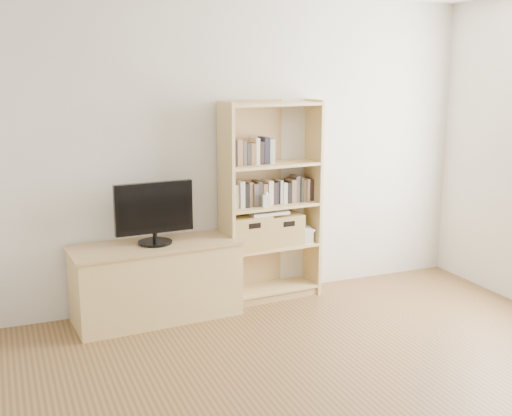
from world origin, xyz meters
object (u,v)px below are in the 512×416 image
tv_stand (157,282)px  television (154,213)px  basket_left (247,232)px  laptop (266,212)px  basket_right (282,229)px  bookshelf (271,202)px  baby_monitor (266,201)px

tv_stand → television: bearing=0.0°
basket_left → laptop: 0.24m
basket_right → basket_left: bearing=-179.8°
basket_left → laptop: laptop is taller
tv_stand → basket_right: 1.21m
tv_stand → bookshelf: bearing=1.0°
bookshelf → basket_right: 0.27m
television → baby_monitor: size_ratio=5.82×
tv_stand → television: 0.58m
bookshelf → basket_right: (0.11, 0.00, -0.25)m
basket_left → basket_right: bearing=-1.3°
tv_stand → laptop: size_ratio=3.88×
laptop → bookshelf: bearing=14.3°
baby_monitor → bookshelf: bearing=58.0°
television → baby_monitor: (0.96, -0.01, 0.02)m
television → basket_right: 1.19m
tv_stand → basket_right: bearing=0.6°
basket_right → baby_monitor: bearing=-155.5°
television → basket_left: television is taller
basket_left → basket_right: basket_left is taller
tv_stand → basket_left: bearing=0.9°
basket_left → tv_stand: bearing=179.7°
basket_right → laptop: 0.23m
tv_stand → television: television is taller
tv_stand → basket_left: (0.82, 0.07, 0.33)m
bookshelf → basket_left: 0.34m
bookshelf → basket_left: bookshelf is taller
tv_stand → bookshelf: bookshelf is taller
baby_monitor → laptop: (0.04, 0.09, -0.12)m
baby_monitor → basket_right: size_ratio=0.33×
tv_stand → basket_right: size_ratio=4.05×
television → laptop: bearing=1.2°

